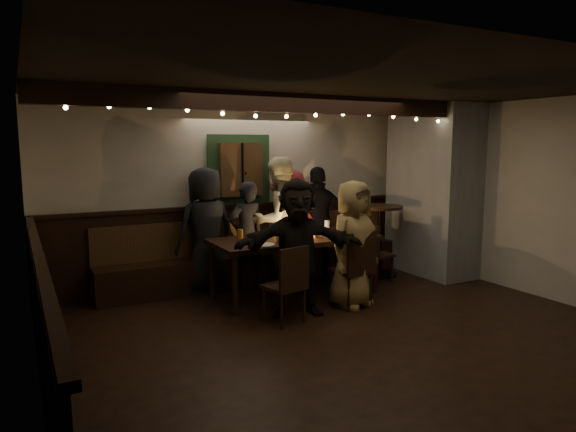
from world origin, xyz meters
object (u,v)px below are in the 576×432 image
person_f (297,247)px  person_e (319,223)px  chair_near_right (356,264)px  dining_table (295,242)px  high_top (380,231)px  person_c (278,221)px  person_d (290,226)px  chair_end (373,250)px  person_g (353,244)px  person_a (206,230)px  person_b (246,235)px  chair_near_left (289,281)px

person_f → person_e: bearing=69.8°
chair_near_right → person_e: 1.53m
dining_table → person_f: person_f is taller
high_top → chair_near_right: bearing=-138.1°
person_c → person_d: size_ratio=1.12×
chair_end → person_c: size_ratio=0.47×
person_c → person_g: size_ratio=1.16×
dining_table → person_d: person_d is taller
person_a → person_d: bearing=168.1°
person_e → person_c: bearing=19.8°
person_a → person_d: size_ratio=1.04×
dining_table → person_b: (-0.42, 0.64, 0.03)m
chair_end → high_top: bearing=40.6°
chair_near_left → high_top: size_ratio=0.82×
chair_end → high_top: (0.35, 0.30, 0.20)m
person_b → dining_table: bearing=115.1°
person_g → person_b: bearing=103.5°
chair_near_right → person_c: (-0.36, 1.43, 0.38)m
chair_near_left → person_d: bearing=61.3°
person_c → dining_table: bearing=72.3°
chair_near_right → person_a: bearing=132.0°
dining_table → person_a: size_ratio=1.30×
chair_near_right → person_d: 1.52m
chair_near_right → person_d: size_ratio=0.58×
chair_end → person_g: bearing=-140.1°
dining_table → high_top: 1.70m
chair_end → person_g: 1.22m
dining_table → chair_near_right: same height
person_c → chair_near_left: bearing=55.5°
chair_end → person_c: bearing=153.9°
person_a → person_e: (1.75, -0.09, -0.01)m
dining_table → high_top: high_top is taller
person_b → person_f: size_ratio=0.93×
person_f → person_g: (0.76, -0.06, -0.02)m
person_b → chair_near_right: bearing=112.3°
person_c → person_g: bearing=92.6°
person_f → high_top: bearing=45.9°
dining_table → person_g: person_g is taller
person_a → dining_table: bearing=132.7°
dining_table → person_e: bearing=40.9°
person_b → person_d: person_d is taller
chair_end → person_d: 1.27m
high_top → person_b: size_ratio=0.72×
high_top → person_b: 2.11m
high_top → person_c: (-1.60, 0.32, 0.23)m
person_a → person_c: (1.04, -0.12, 0.06)m
dining_table → person_a: person_a is taller
person_c → person_g: 1.42m
person_e → person_f: (-1.12, -1.34, -0.03)m
chair_end → chair_near_left: bearing=-153.2°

